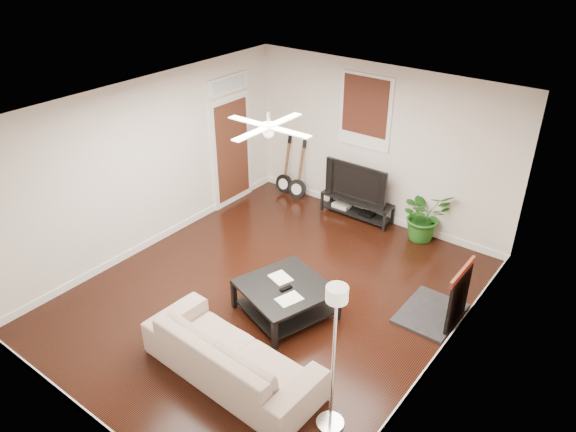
% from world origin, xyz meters
% --- Properties ---
extents(room, '(5.01, 6.01, 2.81)m').
position_xyz_m(room, '(0.00, 0.00, 1.40)').
color(room, black).
rests_on(room, ground).
extents(brick_accent, '(0.02, 2.20, 2.80)m').
position_xyz_m(brick_accent, '(2.49, 1.00, 1.40)').
color(brick_accent, '#AB4D37').
rests_on(brick_accent, floor).
extents(fireplace, '(0.80, 1.10, 0.92)m').
position_xyz_m(fireplace, '(2.20, 1.00, 0.46)').
color(fireplace, black).
rests_on(fireplace, floor).
extents(window_back, '(1.00, 0.06, 1.30)m').
position_xyz_m(window_back, '(-0.30, 2.97, 1.95)').
color(window_back, '#35130E').
rests_on(window_back, wall_back).
extents(door_left, '(0.08, 1.00, 2.50)m').
position_xyz_m(door_left, '(-2.46, 1.90, 1.25)').
color(door_left, white).
rests_on(door_left, wall_left).
extents(tv_stand, '(1.36, 0.36, 0.38)m').
position_xyz_m(tv_stand, '(-0.23, 2.78, 0.19)').
color(tv_stand, black).
rests_on(tv_stand, floor).
extents(tv, '(1.22, 0.16, 0.70)m').
position_xyz_m(tv, '(-0.23, 2.80, 0.73)').
color(tv, black).
rests_on(tv, tv_stand).
extents(coffee_table, '(1.40, 1.40, 0.46)m').
position_xyz_m(coffee_table, '(0.41, -0.21, 0.23)').
color(coffee_table, black).
rests_on(coffee_table, floor).
extents(sofa, '(2.33, 1.00, 0.67)m').
position_xyz_m(sofa, '(0.62, -1.53, 0.33)').
color(sofa, tan).
rests_on(sofa, floor).
extents(floor_lamp, '(0.32, 0.32, 1.87)m').
position_xyz_m(floor_lamp, '(1.97, -1.43, 0.93)').
color(floor_lamp, white).
rests_on(floor_lamp, floor).
extents(potted_plant, '(1.07, 1.09, 0.91)m').
position_xyz_m(potted_plant, '(1.06, 2.82, 0.46)').
color(potted_plant, '#21601B').
rests_on(potted_plant, floor).
extents(guitar_left, '(0.37, 0.27, 1.19)m').
position_xyz_m(guitar_left, '(-1.89, 2.75, 0.59)').
color(guitar_left, black).
rests_on(guitar_left, floor).
extents(guitar_right, '(0.40, 0.31, 1.19)m').
position_xyz_m(guitar_right, '(-1.54, 2.72, 0.59)').
color(guitar_right, black).
rests_on(guitar_right, floor).
extents(ceiling_fan, '(1.24, 1.24, 0.32)m').
position_xyz_m(ceiling_fan, '(0.00, 0.00, 2.60)').
color(ceiling_fan, white).
rests_on(ceiling_fan, ceiling).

